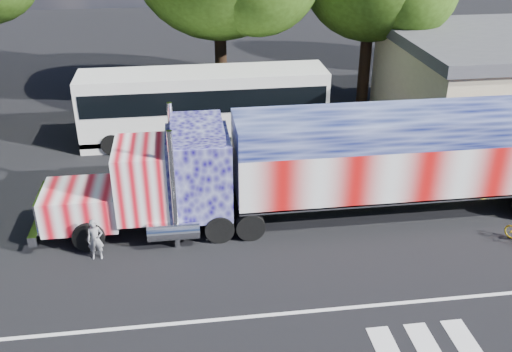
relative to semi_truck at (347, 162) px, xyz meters
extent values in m
plane|color=black|center=(-3.59, -2.68, -2.43)|extent=(100.00, 100.00, 0.00)
cube|color=silver|center=(-3.59, -5.68, -2.43)|extent=(30.00, 0.15, 0.01)
cube|color=silver|center=(-0.79, -7.48, -2.43)|extent=(0.70, 1.60, 0.01)
cube|color=silver|center=(0.41, -7.48, -2.43)|extent=(0.70, 1.60, 0.01)
cube|color=silver|center=(1.61, -7.48, -2.43)|extent=(0.70, 1.60, 0.01)
cube|color=black|center=(-6.92, 0.00, -1.68)|extent=(9.66, 1.07, 0.32)
cube|color=#DE7D85|center=(-10.35, 0.00, -1.14)|extent=(2.79, 2.36, 1.40)
cube|color=silver|center=(-11.80, 0.00, -1.14)|extent=(0.13, 2.04, 1.24)
cube|color=silver|center=(-12.02, 0.00, -1.84)|extent=(0.32, 2.68, 0.39)
cube|color=#DE7D85|center=(-7.99, 0.00, -0.18)|extent=(1.93, 2.68, 2.68)
cube|color=black|center=(-8.90, 0.00, 0.31)|extent=(0.06, 2.25, 0.97)
cube|color=#4C498E|center=(-5.84, 0.00, -0.07)|extent=(2.36, 2.68, 3.11)
cube|color=#4C498E|center=(-5.84, 0.00, 1.70)|extent=(1.93, 2.58, 0.54)
cylinder|color=silver|center=(-6.81, 1.42, -0.07)|extent=(0.21, 0.21, 4.72)
cylinder|color=silver|center=(-6.81, -1.42, -0.07)|extent=(0.21, 0.21, 4.72)
cylinder|color=silver|center=(-6.92, 1.40, -1.73)|extent=(1.93, 0.71, 0.71)
cylinder|color=silver|center=(-6.92, -1.40, -1.73)|extent=(1.93, 0.71, 0.71)
cylinder|color=black|center=(-10.03, -1.18, -1.84)|extent=(1.18, 0.38, 1.18)
cylinder|color=black|center=(-10.03, 1.18, -1.84)|extent=(1.18, 0.38, 1.18)
cylinder|color=black|center=(-5.20, -1.13, -1.87)|extent=(1.12, 0.59, 1.12)
cylinder|color=black|center=(-5.20, 1.13, -1.87)|extent=(1.12, 0.59, 1.12)
cylinder|color=black|center=(-4.02, -1.13, -1.87)|extent=(1.12, 0.59, 1.12)
cylinder|color=black|center=(-4.02, 1.13, -1.87)|extent=(1.12, 0.59, 1.12)
cube|color=black|center=(2.74, 0.00, -1.41)|extent=(13.95, 1.18, 0.32)
cube|color=#D97B7B|center=(2.74, 0.00, -0.18)|extent=(14.38, 2.79, 2.15)
cube|color=#46518F|center=(2.74, 0.00, 1.43)|extent=(14.38, 2.79, 1.07)
cube|color=silver|center=(2.74, 0.00, -1.25)|extent=(14.38, 2.79, 0.13)
cylinder|color=black|center=(7.36, 1.13, -1.87)|extent=(1.12, 0.59, 1.12)
cube|color=white|center=(-5.19, 8.80, -0.57)|extent=(12.75, 2.76, 3.72)
cube|color=black|center=(-5.19, 8.80, 0.12)|extent=(12.32, 2.83, 1.17)
cube|color=black|center=(-5.19, 8.80, -1.95)|extent=(12.75, 2.76, 0.27)
cube|color=black|center=(-11.56, 8.80, -0.41)|extent=(0.06, 2.44, 1.49)
cylinder|color=black|center=(-9.96, 7.47, -1.90)|extent=(1.06, 0.32, 1.06)
cylinder|color=black|center=(-9.96, 10.13, -1.90)|extent=(1.06, 0.32, 1.06)
cylinder|color=black|center=(-2.00, 7.47, -1.90)|extent=(1.06, 0.32, 1.06)
cylinder|color=black|center=(-2.00, 10.13, -1.90)|extent=(1.06, 0.32, 1.06)
cylinder|color=black|center=(-1.04, 7.47, -1.90)|extent=(1.06, 0.32, 1.06)
cylinder|color=black|center=(-1.04, 10.13, -1.90)|extent=(1.06, 0.32, 1.06)
cube|color=#1E5926|center=(8.41, 3.28, -0.03)|extent=(1.60, 0.08, 1.20)
imported|color=slate|center=(-9.71, -1.75, -1.64)|extent=(0.58, 0.39, 1.59)
cylinder|color=black|center=(-3.87, 13.90, 1.24)|extent=(0.70, 0.70, 7.34)
cylinder|color=black|center=(4.87, 13.31, 0.78)|extent=(0.70, 0.70, 6.43)
camera|label=1|loc=(-6.30, -19.58, 9.68)|focal=40.00mm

